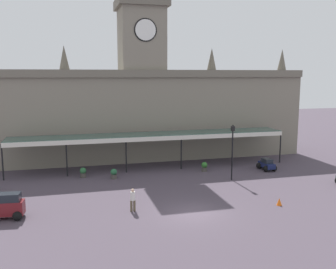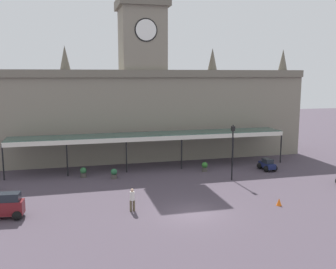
{
  "view_description": "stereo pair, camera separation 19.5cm",
  "coord_description": "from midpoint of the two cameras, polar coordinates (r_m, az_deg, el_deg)",
  "views": [
    {
      "loc": [
        -8.1,
        -24.32,
        9.69
      ],
      "look_at": [
        0.0,
        6.83,
        4.58
      ],
      "focal_mm": 40.59,
      "sensor_mm": 36.0,
      "label": 1
    },
    {
      "loc": [
        -7.91,
        -24.37,
        9.69
      ],
      "look_at": [
        0.0,
        6.83,
        4.58
      ],
      "focal_mm": 40.59,
      "sensor_mm": 36.0,
      "label": 2
    }
  ],
  "objects": [
    {
      "name": "ground_plane",
      "position": [
        27.4,
        3.79,
        -11.71
      ],
      "size": [
        140.0,
        140.0,
        0.0
      ],
      "primitive_type": "plane",
      "color": "#483D49"
    },
    {
      "name": "station_building",
      "position": [
        43.97,
        -3.7,
        4.04
      ],
      "size": [
        37.6,
        5.76,
        17.88
      ],
      "color": "gray",
      "rests_on": "ground"
    },
    {
      "name": "entrance_canopy",
      "position": [
        39.32,
        -2.3,
        -0.11
      ],
      "size": [
        28.67,
        3.26,
        3.59
      ],
      "color": "#38564C",
      "rests_on": "ground"
    },
    {
      "name": "car_navy_sedan",
      "position": [
        40.2,
        14.8,
        -4.49
      ],
      "size": [
        1.55,
        2.07,
        1.19
      ],
      "color": "#19214C",
      "rests_on": "ground"
    },
    {
      "name": "car_maroon_van",
      "position": [
        28.37,
        -23.05,
        -9.97
      ],
      "size": [
        2.49,
        1.77,
        1.77
      ],
      "color": "maroon",
      "rests_on": "ground"
    },
    {
      "name": "pedestrian_beside_cars",
      "position": [
        27.52,
        -5.18,
        -9.62
      ],
      "size": [
        0.39,
        0.34,
        1.67
      ],
      "color": "brown",
      "rests_on": "ground"
    },
    {
      "name": "victorian_lamppost",
      "position": [
        35.19,
        9.83,
        -1.73
      ],
      "size": [
        0.3,
        0.3,
        5.17
      ],
      "color": "black",
      "rests_on": "ground"
    },
    {
      "name": "traffic_cone",
      "position": [
        29.93,
        16.52,
        -9.68
      ],
      "size": [
        0.4,
        0.4,
        0.56
      ],
      "primitive_type": "cone",
      "color": "orange",
      "rests_on": "ground"
    },
    {
      "name": "planter_near_kerb",
      "position": [
        37.05,
        -12.44,
        -5.56
      ],
      "size": [
        0.6,
        0.6,
        0.96
      ],
      "color": "#47423D",
      "rests_on": "ground"
    },
    {
      "name": "planter_by_canopy",
      "position": [
        38.53,
        5.67,
        -4.83
      ],
      "size": [
        0.6,
        0.6,
        0.96
      ],
      "color": "#47423D",
      "rests_on": "ground"
    },
    {
      "name": "planter_forecourt_centre",
      "position": [
        36.09,
        -7.96,
        -5.83
      ],
      "size": [
        0.6,
        0.6,
        0.96
      ],
      "color": "#47423D",
      "rests_on": "ground"
    }
  ]
}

